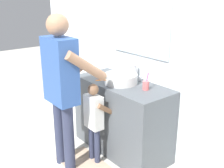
# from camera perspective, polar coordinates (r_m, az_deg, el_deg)

# --- Properties ---
(ground_plane) EXTENTS (14.00, 14.00, 0.00)m
(ground_plane) POSITION_cam_1_polar(r_m,az_deg,el_deg) (3.42, -2.02, -14.85)
(ground_plane) COLOR silver
(back_wall) EXTENTS (4.40, 0.10, 2.70)m
(back_wall) POSITION_cam_1_polar(r_m,az_deg,el_deg) (3.30, 6.41, 9.23)
(back_wall) COLOR silver
(back_wall) RESTS_ON ground
(vanity_cabinet) EXTENTS (1.24, 0.54, 0.87)m
(vanity_cabinet) POSITION_cam_1_polar(r_m,az_deg,el_deg) (3.37, 2.00, -6.85)
(vanity_cabinet) COLOR #4C5156
(vanity_cabinet) RESTS_ON ground
(sink_basin) EXTENTS (0.38, 0.38, 0.11)m
(sink_basin) POSITION_cam_1_polar(r_m,az_deg,el_deg) (3.17, 1.82, 1.13)
(sink_basin) COLOR silver
(sink_basin) RESTS_ON vanity_cabinet
(faucet) EXTENTS (0.18, 0.14, 0.18)m
(faucet) POSITION_cam_1_polar(r_m,az_deg,el_deg) (3.32, 4.83, 2.28)
(faucet) COLOR #B7BABF
(faucet) RESTS_ON vanity_cabinet
(toothbrush_cup) EXTENTS (0.07, 0.07, 0.21)m
(toothbrush_cup) POSITION_cam_1_polar(r_m,az_deg,el_deg) (2.99, 6.99, -0.25)
(toothbrush_cup) COLOR #D86666
(toothbrush_cup) RESTS_ON vanity_cabinet
(bath_mat) EXTENTS (0.64, 0.40, 0.02)m
(bath_mat) POSITION_cam_1_polar(r_m,az_deg,el_deg) (3.29, -5.63, -16.15)
(bath_mat) COLOR #CCAD8E
(bath_mat) RESTS_ON ground
(child_toddler) EXTENTS (0.29, 0.29, 0.95)m
(child_toddler) POSITION_cam_1_polar(r_m,az_deg,el_deg) (3.09, -3.64, -6.67)
(child_toddler) COLOR #2D334C
(child_toddler) RESTS_ON ground
(adult_parent) EXTENTS (0.52, 0.55, 1.68)m
(adult_parent) POSITION_cam_1_polar(r_m,az_deg,el_deg) (2.89, -10.19, 0.74)
(adult_parent) COLOR #2D334C
(adult_parent) RESTS_ON ground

